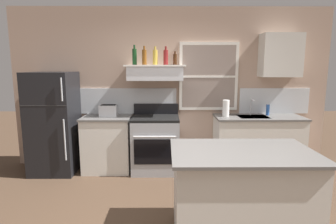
# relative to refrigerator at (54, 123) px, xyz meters

# --- Properties ---
(back_wall) EXTENTS (5.40, 0.11, 2.70)m
(back_wall) POSITION_rel_refrigerator_xyz_m (1.93, 0.39, 0.54)
(back_wall) COLOR tan
(back_wall) RESTS_ON ground_plane
(refrigerator) EXTENTS (0.70, 0.72, 1.63)m
(refrigerator) POSITION_rel_refrigerator_xyz_m (0.00, 0.00, 0.00)
(refrigerator) COLOR black
(refrigerator) RESTS_ON ground_plane
(counter_left_of_stove) EXTENTS (0.79, 0.63, 0.91)m
(counter_left_of_stove) POSITION_rel_refrigerator_xyz_m (0.85, 0.06, -0.36)
(counter_left_of_stove) COLOR silver
(counter_left_of_stove) RESTS_ON ground_plane
(toaster) EXTENTS (0.30, 0.20, 0.19)m
(toaster) POSITION_rel_refrigerator_xyz_m (0.88, 0.07, 0.19)
(toaster) COLOR silver
(toaster) RESTS_ON counter_left_of_stove
(stove_range) EXTENTS (0.76, 0.69, 1.09)m
(stove_range) POSITION_rel_refrigerator_xyz_m (1.65, 0.02, -0.35)
(stove_range) COLOR #9EA0A5
(stove_range) RESTS_ON ground_plane
(range_hood_shelf) EXTENTS (0.96, 0.52, 0.24)m
(range_hood_shelf) POSITION_rel_refrigerator_xyz_m (1.65, 0.12, 0.81)
(range_hood_shelf) COLOR silver
(bottle_dark_green_wine) EXTENTS (0.07, 0.07, 0.31)m
(bottle_dark_green_wine) POSITION_rel_refrigerator_xyz_m (1.32, 0.11, 1.06)
(bottle_dark_green_wine) COLOR #143819
(bottle_dark_green_wine) RESTS_ON range_hood_shelf
(bottle_amber_wine) EXTENTS (0.07, 0.07, 0.30)m
(bottle_amber_wine) POSITION_rel_refrigerator_xyz_m (1.48, 0.06, 1.05)
(bottle_amber_wine) COLOR brown
(bottle_amber_wine) RESTS_ON range_hood_shelf
(bottle_champagne_gold_foil) EXTENTS (0.08, 0.08, 0.29)m
(bottle_champagne_gold_foil) POSITION_rel_refrigerator_xyz_m (1.65, 0.13, 1.05)
(bottle_champagne_gold_foil) COLOR #B29333
(bottle_champagne_gold_foil) RESTS_ON range_hood_shelf
(bottle_red_label_wine) EXTENTS (0.07, 0.07, 0.29)m
(bottle_red_label_wine) POSITION_rel_refrigerator_xyz_m (1.82, 0.12, 1.05)
(bottle_red_label_wine) COLOR maroon
(bottle_red_label_wine) RESTS_ON range_hood_shelf
(bottle_brown_stout) EXTENTS (0.06, 0.06, 0.22)m
(bottle_brown_stout) POSITION_rel_refrigerator_xyz_m (1.97, 0.15, 1.02)
(bottle_brown_stout) COLOR #381E0F
(bottle_brown_stout) RESTS_ON range_hood_shelf
(counter_right_with_sink) EXTENTS (1.43, 0.63, 0.91)m
(counter_right_with_sink) POSITION_rel_refrigerator_xyz_m (3.35, 0.06, -0.36)
(counter_right_with_sink) COLOR silver
(counter_right_with_sink) RESTS_ON ground_plane
(sink_faucet) EXTENTS (0.03, 0.17, 0.28)m
(sink_faucet) POSITION_rel_refrigerator_xyz_m (3.25, 0.16, 0.27)
(sink_faucet) COLOR silver
(sink_faucet) RESTS_ON counter_right_with_sink
(paper_towel_roll) EXTENTS (0.11, 0.11, 0.27)m
(paper_towel_roll) POSITION_rel_refrigerator_xyz_m (2.80, 0.06, 0.23)
(paper_towel_roll) COLOR white
(paper_towel_roll) RESTS_ON counter_right_with_sink
(dish_soap_bottle) EXTENTS (0.06, 0.06, 0.18)m
(dish_soap_bottle) POSITION_rel_refrigerator_xyz_m (3.53, 0.16, 0.18)
(dish_soap_bottle) COLOR blue
(dish_soap_bottle) RESTS_ON counter_right_with_sink
(kitchen_island) EXTENTS (1.40, 0.90, 0.91)m
(kitchen_island) POSITION_rel_refrigerator_xyz_m (2.57, -1.80, -0.36)
(kitchen_island) COLOR silver
(kitchen_island) RESTS_ON ground_plane
(upper_cabinet_right) EXTENTS (0.64, 0.32, 0.70)m
(upper_cabinet_right) POSITION_rel_refrigerator_xyz_m (3.70, 0.20, 1.08)
(upper_cabinet_right) COLOR silver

